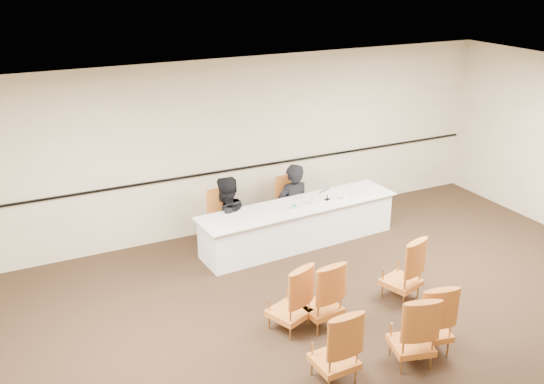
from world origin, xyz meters
The scene contains 20 objects.
floor centered at (0.00, 0.00, 0.00)m, with size 10.00×10.00×0.00m, color black.
ceiling centered at (0.00, 0.00, 3.00)m, with size 10.00×10.00×0.00m, color white.
wall_back centered at (0.00, 4.00, 1.50)m, with size 10.00×0.04×3.00m, color beige.
wall_rail centered at (0.00, 3.96, 1.10)m, with size 9.80×0.04×0.03m, color black.
panel_table centered at (0.66, 2.91, 0.35)m, with size 3.49×0.81×0.70m, color white, non-canonical shape.
panelist_main centered at (0.82, 3.45, 0.34)m, with size 0.64×0.42×1.75m, color black.
panelist_main_chair centered at (0.82, 3.45, 0.47)m, with size 0.50×0.50×0.95m, color #C37923, non-canonical shape.
panelist_second centered at (-0.47, 3.37, 0.37)m, with size 0.82×0.64×1.69m, color black.
panelist_second_chair centered at (-0.47, 3.37, 0.47)m, with size 0.50×0.50×0.95m, color #C37923, non-canonical shape.
papers centered at (1.07, 2.90, 0.70)m, with size 0.30×0.22×0.00m, color white.
microphone centered at (1.18, 2.89, 0.83)m, with size 0.09×0.19×0.26m, color black, non-canonical shape.
water_bottle centered at (0.52, 2.81, 0.80)m, with size 0.06×0.06×0.20m, color teal, non-canonical shape.
drinking_glass centered at (0.87, 2.86, 0.75)m, with size 0.06×0.06×0.10m, color silver.
coffee_cup centered at (1.47, 2.80, 0.77)m, with size 0.09×0.09×0.14m, color white.
aud_chair_front_left centered at (-0.67, 0.74, 0.47)m, with size 0.50×0.50×0.95m, color #C37923, non-canonical shape.
aud_chair_front_mid centered at (-0.25, 0.65, 0.47)m, with size 0.50×0.50×0.95m, color #C37923, non-canonical shape.
aud_chair_front_right centered at (1.11, 0.73, 0.47)m, with size 0.50×0.50×0.95m, color #C37923, non-canonical shape.
aud_chair_back_left centered at (-0.68, -0.37, 0.47)m, with size 0.50×0.50×0.95m, color #C37923, non-canonical shape.
aud_chair_back_mid centered at (0.30, -0.51, 0.47)m, with size 0.50×0.50×0.95m, color #C37923, non-canonical shape.
aud_chair_back_right centered at (0.66, -0.39, 0.47)m, with size 0.50×0.50×0.95m, color #C37923, non-canonical shape.
Camera 1 is at (-3.82, -5.16, 4.53)m, focal length 40.00 mm.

